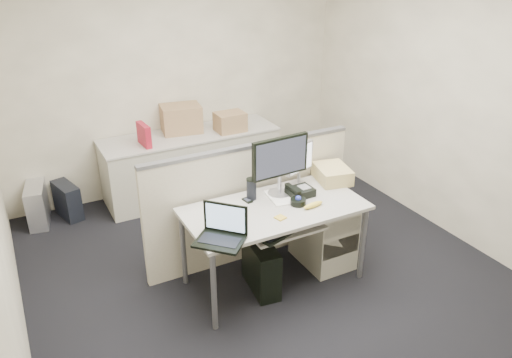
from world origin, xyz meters
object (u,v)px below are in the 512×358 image
laptop (219,227)px  desk_phone (300,192)px  desk (274,214)px  monitor_main (280,167)px

laptop → desk_phone: (0.92, 0.36, -0.10)m
desk → laptop: bearing=-155.7°
desk → monitor_main: 0.40m
desk → laptop: size_ratio=4.35×
laptop → desk_phone: laptop is taller
monitor_main → laptop: (-0.77, -0.46, -0.14)m
desk → laptop: (-0.62, -0.28, 0.19)m
desk → desk_phone: size_ratio=6.99×
desk → monitor_main: bearing=50.2°
desk → monitor_main: size_ratio=2.84×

